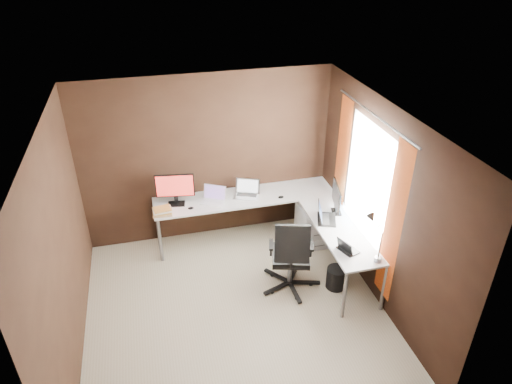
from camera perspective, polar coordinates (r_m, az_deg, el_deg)
room at (r=5.17m, az=0.72°, el=-3.36°), size 3.60×3.60×2.50m
desk at (r=6.40m, az=2.79°, el=-2.55°), size 2.65×2.25×0.73m
drawer_pedestal at (r=6.86m, az=7.15°, el=-4.06°), size 0.42×0.50×0.60m
monitor_left at (r=6.45m, az=-10.09°, el=0.54°), size 0.54×0.19×0.47m
monitor_right at (r=6.26m, az=10.03°, el=-0.67°), size 0.18×0.50×0.42m
laptop_white at (r=6.55m, az=-5.31°, el=-0.77°), size 0.40×0.37×0.22m
laptop_silver at (r=6.66m, az=-1.13°, el=-0.03°), size 0.42×0.37×0.23m
laptop_black_big at (r=6.18m, az=8.53°, el=-3.06°), size 0.35×0.41×0.23m
laptop_black_small at (r=5.66m, az=11.28°, el=-6.93°), size 0.25×0.29×0.17m
book_stack at (r=6.38m, az=-11.64°, el=-2.35°), size 0.27×0.22×0.08m
mouse_left at (r=6.42m, az=-8.16°, el=-2.01°), size 0.10×0.08×0.03m
mouse_corner at (r=6.62m, az=3.14°, el=-0.64°), size 0.09×0.06×0.03m
desk_lamp at (r=5.40m, az=14.55°, el=-4.80°), size 0.20×0.23×0.63m
office_chair at (r=6.00m, az=4.31°, el=-9.41°), size 0.61×0.64×1.09m
wastebasket at (r=6.18m, az=9.98°, el=-10.52°), size 0.32×0.32×0.30m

